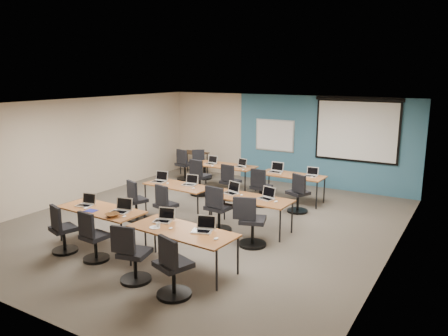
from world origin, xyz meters
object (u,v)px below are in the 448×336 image
Objects in this scene: laptop_10 at (276,170)px; task_chair_7 at (251,225)px; whiteboard at (275,135)px; task_chair_8 at (199,180)px; spare_chair_b at (184,167)px; task_chair_10 at (260,190)px; laptop_0 at (86,203)px; task_chair_0 at (62,233)px; laptop_7 at (267,196)px; training_table_back_left at (224,167)px; training_table_front_right at (182,232)px; task_chair_9 at (230,185)px; laptop_2 at (164,218)px; laptop_8 at (211,162)px; task_chair_1 at (93,241)px; laptop_1 at (121,209)px; laptop_4 at (160,179)px; laptop_3 at (204,227)px; laptop_11 at (312,174)px; utility_table at (194,155)px; laptop_6 at (232,190)px; task_chair_6 at (218,212)px; spare_chair_a at (203,167)px; task_chair_3 at (172,272)px; training_table_mid_left at (178,187)px; projector_screen at (357,126)px; task_chair_4 at (135,204)px; task_chair_5 at (165,209)px; training_table_front_left at (101,211)px; laptop_5 at (190,182)px; task_chair_11 at (298,196)px; laptop_9 at (241,165)px; training_table_back_right at (292,176)px; training_table_mid_right at (250,200)px.

task_chair_7 is at bearing -74.58° from laptop_10.
whiteboard reaches higher than task_chair_8.
laptop_10 is 3.41m from spare_chair_b.
task_chair_10 is at bearing -72.70° from whiteboard.
laptop_0 is 0.82m from task_chair_0.
task_chair_7 is (1.83, -5.10, -1.02)m from whiteboard.
training_table_back_left is at bearing 149.57° from laptop_7.
task_chair_9 reaches higher than training_table_front_right.
laptop_2 reaches higher than laptop_8.
laptop_8 reaches higher than task_chair_1.
laptop_1 reaches higher than laptop_4.
laptop_3 is 1.10× the size of laptop_11.
laptop_1 is 0.37× the size of utility_table.
laptop_6 is 0.32× the size of task_chair_6.
laptop_7 is 0.34× the size of spare_chair_a.
whiteboard is 6.74m from laptop_3.
laptop_4 is (-2.91, 3.30, 0.37)m from task_chair_3.
utility_table is at bearing 123.39° from training_table_mid_left.
task_chair_6 is 1.11m from laptop_7.
projector_screen is 7.21× the size of laptop_4.
laptop_0 reaches higher than training_table_mid_left.
task_chair_10 is at bearing 71.62° from task_chair_4.
laptop_0 is at bearing -119.51° from projector_screen.
task_chair_6 is 2.93m from task_chair_8.
laptop_4 is 1.23m from task_chair_5.
training_table_front_left is 2.71m from task_chair_3.
task_chair_10 reaches higher than laptop_5.
task_chair_11 is (2.18, 1.44, -0.38)m from laptop_5.
laptop_5 reaches higher than spare_chair_a.
laptop_9 is at bearing 127.68° from task_chair_3.
task_chair_8 is (-2.43, 4.08, -0.26)m from training_table_front_right.
task_chair_4 is 3.07m from laptop_7.
training_table_back_right is at bearing 58.73° from laptop_1.
laptop_1 is 0.36× the size of spare_chair_a.
training_table_mid_right is 0.37m from laptop_7.
task_chair_7 is (2.11, 2.08, 0.03)m from task_chair_1.
task_chair_4 is 2.81× the size of laptop_10.
task_chair_3 is 2.40m from task_chair_7.
task_chair_6 is 3.38× the size of laptop_9.
laptop_11 is at bearing 114.18° from task_chair_11.
laptop_2 is at bearing -65.18° from laptop_9.
task_chair_8 is at bearing 106.76° from laptop_3.
laptop_1 is (-1.68, -2.14, 0.11)m from training_table_mid_right.
laptop_10 is (2.01, 3.36, 0.39)m from task_chair_4.
whiteboard is at bearing 93.02° from laptop_9.
task_chair_6 is 2.44m from task_chair_9.
task_chair_1 is 3.17× the size of laptop_11.
laptop_0 is (-2.49, 0.14, 0.10)m from training_table_front_right.
laptop_2 is 0.31× the size of task_chair_3.
projector_screen is 1.25× the size of training_table_front_right.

